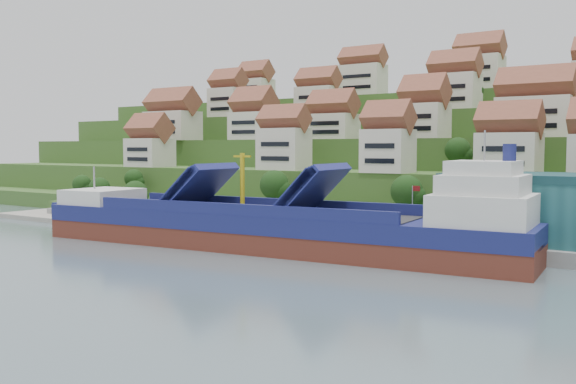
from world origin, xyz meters
The scene contains 9 objects.
ground centered at (0.00, 0.00, 0.00)m, with size 300.00×300.00×0.00m, color slate.
quay centered at (20.00, 15.00, 1.10)m, with size 180.00×14.00×2.20m, color gray.
pebble_beach centered at (-58.00, 12.00, 0.50)m, with size 45.00×20.00×1.00m, color gray.
hillside centered at (0.00, 103.55, 10.66)m, with size 260.00×128.00×31.00m.
hillside_village centered at (1.54, 60.22, 24.29)m, with size 158.36×61.89×29.31m.
hillside_trees centered at (-9.26, 43.42, 16.27)m, with size 138.95×61.86×31.03m.
flagpole centered at (18.11, 10.00, 6.88)m, with size 1.28×0.16×8.00m.
beach_huts centered at (-60.00, 10.75, 2.10)m, with size 14.40×3.70×2.20m.
cargo_ship centered at (0.26, -0.68, 3.42)m, with size 82.33×19.87×18.13m.
Camera 1 is at (56.86, -81.72, 16.07)m, focal length 40.00 mm.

